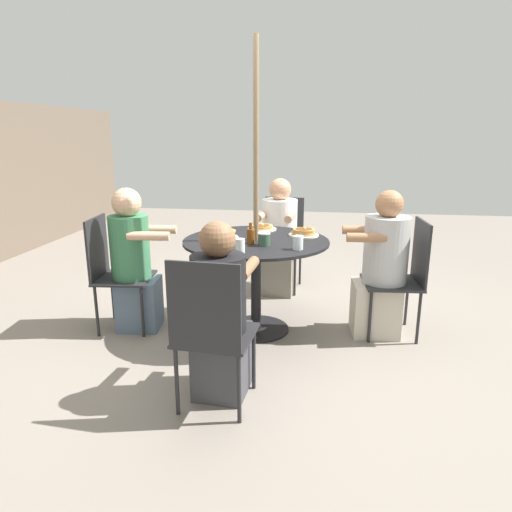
{
  "coord_description": "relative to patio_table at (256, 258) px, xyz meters",
  "views": [
    {
      "loc": [
        -3.45,
        -0.48,
        1.56
      ],
      "look_at": [
        0.0,
        0.0,
        0.63
      ],
      "focal_mm": 32.0,
      "sensor_mm": 36.0,
      "label": 1
    }
  ],
  "objects": [
    {
      "name": "diner_west",
      "position": [
        0.98,
        -0.1,
        -0.09
      ],
      "size": [
        0.53,
        0.38,
        1.15
      ],
      "rotation": [
        0.0,
        0.0,
        1.47
      ],
      "color": "gray",
      "rests_on": "ground"
    },
    {
      "name": "patio_chair_south",
      "position": [
        0.08,
        -1.16,
        -0.09
      ],
      "size": [
        0.46,
        0.46,
        0.93
      ],
      "rotation": [
        0.0,
        0.0,
        0.07
      ],
      "color": "#232326",
      "rests_on": "ground"
    },
    {
      "name": "coffee_cup",
      "position": [
        -0.18,
        -0.09,
        0.2
      ],
      "size": [
        0.09,
        0.09,
        0.1
      ],
      "color": "#33513D",
      "rests_on": "patio_table"
    },
    {
      "name": "diner_north",
      "position": [
        -0.09,
        0.98,
        -0.06
      ],
      "size": [
        0.35,
        0.52,
        1.16
      ],
      "rotation": [
        0.0,
        0.0,
        -3.05
      ],
      "color": "slate",
      "rests_on": "ground"
    },
    {
      "name": "umbrella_pole",
      "position": [
        0.0,
        0.0,
        0.51
      ],
      "size": [
        0.04,
        0.04,
        2.24
      ],
      "primitive_type": "cylinder",
      "color": "#846B4C",
      "rests_on": "ground"
    },
    {
      "name": "patio_table",
      "position": [
        0.0,
        0.0,
        0.0
      ],
      "size": [
        1.15,
        1.15,
        0.76
      ],
      "color": "black",
      "rests_on": "ground"
    },
    {
      "name": "ground_plane",
      "position": [
        0.0,
        0.0,
        -0.61
      ],
      "size": [
        12.0,
        12.0,
        0.0
      ],
      "primitive_type": "plane",
      "color": "gray"
    },
    {
      "name": "patio_chair_west",
      "position": [
        1.16,
        -0.11,
        -0.09
      ],
      "size": [
        0.47,
        0.47,
        0.93
      ],
      "rotation": [
        0.0,
        0.0,
        1.47
      ],
      "color": "#232326",
      "rests_on": "ground"
    },
    {
      "name": "diner_south",
      "position": [
        0.07,
        -0.98,
        -0.08
      ],
      "size": [
        0.37,
        0.51,
        1.16
      ],
      "rotation": [
        0.0,
        0.0,
        0.07
      ],
      "color": "beige",
      "rests_on": "ground"
    },
    {
      "name": "patio_chair_north",
      "position": [
        -0.11,
        1.16,
        -0.09
      ],
      "size": [
        0.47,
        0.47,
        0.93
      ],
      "rotation": [
        0.0,
        0.0,
        -3.05
      ],
      "color": "#232326",
      "rests_on": "ground"
    },
    {
      "name": "pancake_plate_b",
      "position": [
        0.2,
        -0.36,
        0.17
      ],
      "size": [
        0.25,
        0.25,
        0.07
      ],
      "color": "silver",
      "rests_on": "patio_table"
    },
    {
      "name": "pancake_plate_a",
      "position": [
        0.02,
        0.27,
        0.18
      ],
      "size": [
        0.25,
        0.25,
        0.08
      ],
      "color": "silver",
      "rests_on": "patio_table"
    },
    {
      "name": "pancake_plate_c",
      "position": [
        0.39,
        0.0,
        0.17
      ],
      "size": [
        0.25,
        0.25,
        0.05
      ],
      "color": "silver",
      "rests_on": "patio_table"
    },
    {
      "name": "patio_chair_east",
      "position": [
        -1.16,
        0.09,
        -0.09
      ],
      "size": [
        0.46,
        0.46,
        0.93
      ],
      "rotation": [
        0.0,
        0.0,
        -1.65
      ],
      "color": "#232326",
      "rests_on": "ground"
    },
    {
      "name": "drinking_glass_b",
      "position": [
        -0.26,
        -0.34,
        0.2
      ],
      "size": [
        0.07,
        0.07,
        0.1
      ],
      "primitive_type": "cylinder",
      "color": "silver",
      "rests_on": "patio_table"
    },
    {
      "name": "diner_east",
      "position": [
        -0.98,
        0.08,
        -0.11
      ],
      "size": [
        0.54,
        0.36,
        1.09
      ],
      "rotation": [
        0.0,
        0.0,
        -1.65
      ],
      "color": "#3D3D42",
      "rests_on": "ground"
    },
    {
      "name": "syrup_bottle",
      "position": [
        -0.13,
        0.02,
        0.21
      ],
      "size": [
        0.09,
        0.06,
        0.16
      ],
      "color": "brown",
      "rests_on": "patio_table"
    },
    {
      "name": "drinking_glass_a",
      "position": [
        -0.51,
        0.04,
        0.21
      ],
      "size": [
        0.07,
        0.07,
        0.12
      ],
      "primitive_type": "cylinder",
      "color": "silver",
      "rests_on": "patio_table"
    }
  ]
}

